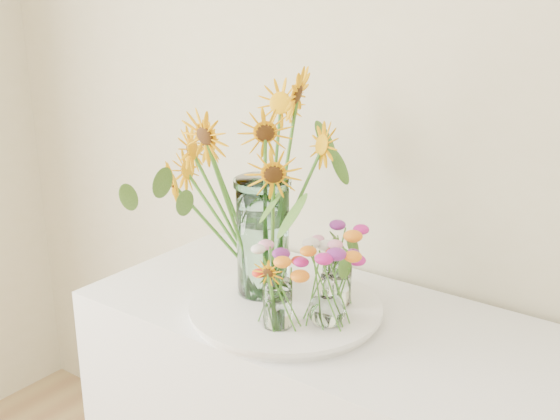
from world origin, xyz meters
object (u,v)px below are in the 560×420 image
at_px(small_vase_b, 327,300).
at_px(small_vase_a, 278,305).
at_px(small_vase_c, 337,282).
at_px(mason_jar, 263,237).
at_px(tray, 286,311).

bearing_deg(small_vase_b, small_vase_a, -137.18).
bearing_deg(small_vase_c, mason_jar, -164.09).
distance_m(small_vase_a, small_vase_c, 0.19).
height_order(tray, small_vase_b, small_vase_b).
xyz_separation_m(tray, small_vase_b, (0.14, -0.02, 0.08)).
bearing_deg(small_vase_a, small_vase_b, 42.82).
height_order(mason_jar, small_vase_b, mason_jar).
xyz_separation_m(mason_jar, small_vase_b, (0.23, -0.05, -0.09)).
height_order(mason_jar, small_vase_a, mason_jar).
relative_size(mason_jar, small_vase_b, 2.40).
bearing_deg(small_vase_c, tray, -138.04).
bearing_deg(small_vase_b, small_vase_c, 110.20).
xyz_separation_m(small_vase_a, small_vase_c, (0.05, 0.19, 0.00)).
height_order(small_vase_a, small_vase_c, small_vase_c).
xyz_separation_m(tray, small_vase_c, (0.10, 0.09, 0.08)).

